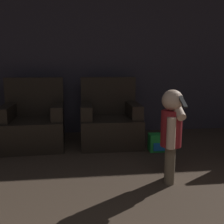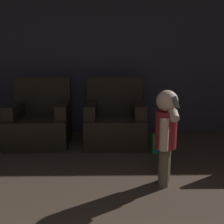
{
  "view_description": "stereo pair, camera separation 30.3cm",
  "coord_description": "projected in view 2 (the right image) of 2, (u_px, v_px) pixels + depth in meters",
  "views": [
    {
      "loc": [
        -0.2,
        0.12,
        1.14
      ],
      "look_at": [
        0.15,
        3.09,
        0.61
      ],
      "focal_mm": 40.0,
      "sensor_mm": 36.0,
      "label": 1
    },
    {
      "loc": [
        0.1,
        0.1,
        1.14
      ],
      "look_at": [
        0.15,
        3.09,
        0.61
      ],
      "focal_mm": 40.0,
      "sensor_mm": 36.0,
      "label": 2
    }
  ],
  "objects": [
    {
      "name": "wall_back",
      "position": [
        102.0,
        58.0,
        4.3
      ],
      "size": [
        8.4,
        0.05,
        2.6
      ],
      "color": "#3D3842",
      "rests_on": "ground_plane"
    },
    {
      "name": "armchair_right",
      "position": [
        115.0,
        121.0,
        3.8
      ],
      "size": [
        0.87,
        0.85,
        0.99
      ],
      "rotation": [
        0.0,
        0.0,
        -0.01
      ],
      "color": "black",
      "rests_on": "ground_plane"
    },
    {
      "name": "armchair_left",
      "position": [
        41.0,
        122.0,
        3.78
      ],
      "size": [
        0.9,
        0.88,
        0.99
      ],
      "rotation": [
        0.0,
        0.0,
        0.05
      ],
      "color": "black",
      "rests_on": "ground_plane"
    },
    {
      "name": "toy_backpack",
      "position": [
        161.0,
        144.0,
        3.38
      ],
      "size": [
        0.26,
        0.19,
        0.24
      ],
      "color": "green",
      "rests_on": "ground_plane"
    },
    {
      "name": "person_toddler",
      "position": [
        166.0,
        130.0,
        2.39
      ],
      "size": [
        0.21,
        0.36,
        0.93
      ],
      "rotation": [
        0.0,
        0.0,
        -1.93
      ],
      "color": "brown",
      "rests_on": "ground_plane"
    }
  ]
}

